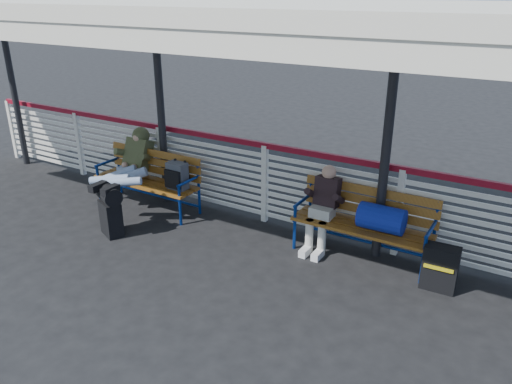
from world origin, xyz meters
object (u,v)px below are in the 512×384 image
Objects in this scene: luggage_stack at (110,208)px; suitcase_side at (440,268)px; companion_person at (323,207)px; traveler_man at (125,172)px; bench_right at (373,218)px; bench_left at (156,175)px.

suitcase_side is at bearing 36.15° from luggage_stack.
luggage_stack is at bearing -156.52° from companion_person.
traveler_man is 2.98× the size of suitcase_side.
suitcase_side is (0.93, -0.26, -0.32)m from bench_right.
luggage_stack is at bearing -88.08° from bench_left.
companion_person is (2.74, 1.19, 0.18)m from luggage_stack.
luggage_stack is 1.39× the size of suitcase_side.
suitcase_side is (4.37, -0.07, -0.31)m from bench_left.
suitcase_side is (1.60, -0.22, -0.32)m from companion_person.
suitcase_side is (4.34, 0.97, -0.14)m from luggage_stack.
luggage_stack is 2.99m from companion_person.
traveler_man is at bearing -171.78° from bench_right.
luggage_stack reaches higher than suitcase_side.
luggage_stack is 0.47× the size of traveler_man.
bench_left is at bearing -176.80° from bench_right.
bench_left reaches higher than suitcase_side.
traveler_man reaches higher than luggage_stack.
companion_person is (-0.67, -0.04, 0.00)m from bench_right.
companion_person is 1.65m from suitcase_side.
bench_left is 3.45m from bench_right.
bench_left is 0.48m from traveler_man.
bench_right is 3.28× the size of suitcase_side.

